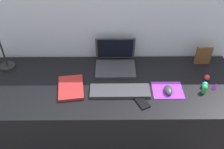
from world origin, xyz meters
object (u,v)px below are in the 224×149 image
at_px(cell_phone, 142,102).
at_px(desk_lamp, 1,53).
at_px(toy_figurine_green, 205,88).
at_px(toy_figurine_cyan, 205,85).
at_px(picture_frame, 203,56).
at_px(toy_figurine_red, 207,78).
at_px(toy_figurine_purple, 215,86).
at_px(keyboard, 120,91).
at_px(notebook_pad, 71,88).
at_px(mouse, 168,90).
at_px(laptop, 115,60).

xyz_separation_m(cell_phone, desk_lamp, (-0.99, 0.35, 0.15)).
xyz_separation_m(desk_lamp, toy_figurine_green, (1.43, -0.25, -0.13)).
xyz_separation_m(cell_phone, toy_figurine_cyan, (0.45, 0.14, 0.02)).
bearing_deg(picture_frame, toy_figurine_cyan, -100.67).
xyz_separation_m(toy_figurine_red, toy_figurine_purple, (0.03, -0.09, 0.00)).
distance_m(keyboard, notebook_pad, 0.34).
distance_m(mouse, cell_phone, 0.21).
relative_size(laptop, picture_frame, 2.00).
xyz_separation_m(laptop, toy_figurine_green, (0.60, -0.30, -0.02)).
xyz_separation_m(picture_frame, toy_figurine_green, (-0.07, -0.32, -0.04)).
relative_size(mouse, toy_figurine_red, 2.21).
height_order(desk_lamp, toy_figurine_green, desk_lamp).
relative_size(keyboard, toy_figurine_purple, 9.22).
bearing_deg(laptop, keyboard, -84.94).
bearing_deg(toy_figurine_red, notebook_pad, -175.05).
height_order(cell_phone, picture_frame, picture_frame).
bearing_deg(keyboard, mouse, -0.79).
relative_size(laptop, toy_figurine_purple, 6.75).
xyz_separation_m(desk_lamp, picture_frame, (1.50, 0.06, -0.08)).
height_order(picture_frame, toy_figurine_purple, picture_frame).
relative_size(desk_lamp, toy_figurine_purple, 7.62).
bearing_deg(mouse, picture_frame, 45.14).
height_order(toy_figurine_red, toy_figurine_cyan, same).
xyz_separation_m(cell_phone, toy_figurine_green, (0.44, 0.09, 0.03)).
bearing_deg(cell_phone, mouse, 0.21).
distance_m(mouse, toy_figurine_green, 0.25).
relative_size(keyboard, toy_figurine_cyan, 9.23).
xyz_separation_m(notebook_pad, toy_figurine_cyan, (0.93, 0.01, 0.01)).
distance_m(desk_lamp, toy_figurine_red, 1.49).
bearing_deg(picture_frame, keyboard, -154.17).
relative_size(laptop, toy_figurine_cyan, 6.76).
relative_size(notebook_pad, toy_figurine_cyan, 5.41).
bearing_deg(notebook_pad, keyboard, -13.41).
xyz_separation_m(keyboard, cell_phone, (0.14, -0.10, -0.01)).
height_order(toy_figurine_green, toy_figurine_cyan, toy_figurine_green).
xyz_separation_m(keyboard, desk_lamp, (-0.85, 0.25, 0.15)).
distance_m(keyboard, mouse, 0.33).
distance_m(keyboard, picture_frame, 0.72).
bearing_deg(desk_lamp, cell_phone, -19.24).
distance_m(notebook_pad, toy_figurine_green, 0.92).
bearing_deg(toy_figurine_purple, desk_lamp, 171.87).
xyz_separation_m(toy_figurine_green, toy_figurine_cyan, (0.02, 0.05, -0.01)).
bearing_deg(toy_figurine_cyan, picture_frame, 79.33).
bearing_deg(cell_phone, toy_figurine_green, -13.67).
height_order(notebook_pad, toy_figurine_purple, toy_figurine_purple).
bearing_deg(mouse, cell_phone, -154.14).
bearing_deg(toy_figurine_green, toy_figurine_cyan, 68.11).
bearing_deg(desk_lamp, mouse, -12.12).
xyz_separation_m(laptop, picture_frame, (0.67, 0.02, 0.02)).
relative_size(desk_lamp, picture_frame, 2.26).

